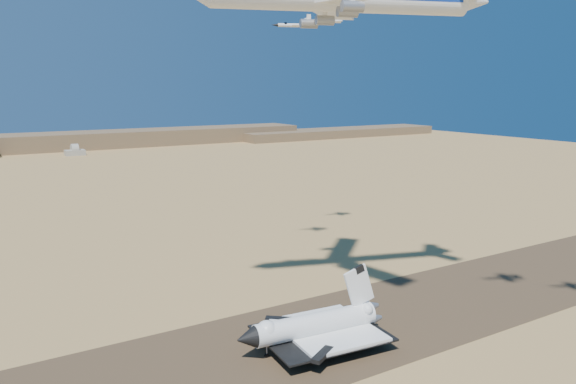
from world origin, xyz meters
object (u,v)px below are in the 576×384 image
shuttle (314,327)px  crew_a (339,345)px  crew_c (356,343)px  chase_jet_c (292,25)px  crew_b (348,345)px  chase_jet_d (327,21)px

shuttle → crew_a: bearing=-34.0°
crew_c → chase_jet_c: 113.99m
crew_b → crew_a: bearing=54.6°
crew_b → chase_jet_d: chase_jet_d is taller
shuttle → chase_jet_c: (31.85, 61.53, 84.49)m
crew_c → chase_jet_d: size_ratio=0.11×
crew_b → chase_jet_c: chase_jet_c is taller
crew_a → crew_c: (4.48, -1.60, -0.09)m
crew_b → chase_jet_d: size_ratio=0.13×
crew_a → crew_c: crew_a is taller
shuttle → crew_a: 8.15m
crew_a → chase_jet_c: bearing=-35.5°
crew_c → shuttle: bearing=-10.8°
chase_jet_c → crew_b: bearing=-86.9°
crew_c → crew_b: bearing=15.0°
shuttle → chase_jet_d: bearing=58.2°
crew_c → chase_jet_c: (22.20, 67.36, 89.24)m
chase_jet_c → chase_jet_d: (28.12, 17.97, 4.82)m
shuttle → crew_a: (5.18, -4.23, -4.66)m
crew_a → crew_b: crew_b is taller
shuttle → chase_jet_d: chase_jet_d is taller
crew_b → crew_c: (2.54, -0.24, -0.09)m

